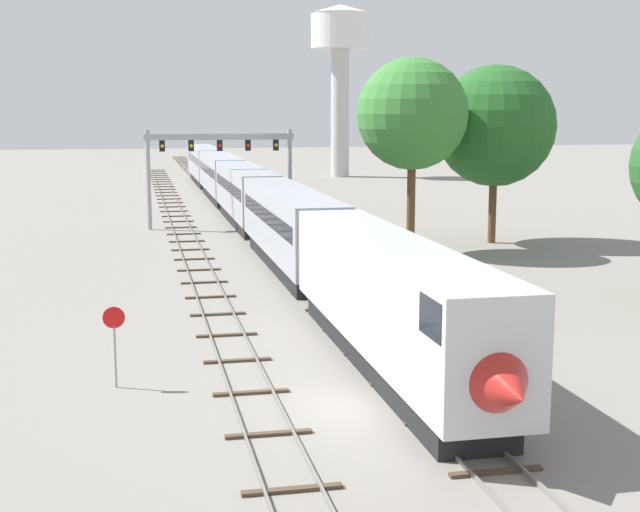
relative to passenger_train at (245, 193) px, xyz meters
The scene contains 9 objects.
ground_plane 47.77m from the passenger_train, 92.40° to the right, with size 400.00×400.00×0.00m, color gray.
track_main 12.60m from the passenger_train, 90.00° to the left, with size 2.60×200.00×0.16m.
track_near 9.77m from the passenger_train, 125.67° to the right, with size 2.60×160.00×0.16m.
passenger_train is the anchor object (origin of this frame).
signal_gantry 4.51m from the passenger_train, 136.83° to the right, with size 12.10×0.49×8.01m.
water_tower 57.25m from the passenger_train, 68.47° to the left, with size 8.46×8.46×24.23m.
stop_sign 45.11m from the passenger_train, 102.81° to the right, with size 0.76×0.08×2.88m.
trackside_tree_mid 21.12m from the passenger_train, 63.49° to the right, with size 7.37×7.37×12.98m.
trackside_tree_right 22.53m from the passenger_train, 41.97° to the right, with size 8.64×8.64×12.75m.
Camera 1 is at (-7.17, -26.91, 9.55)m, focal length 49.90 mm.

